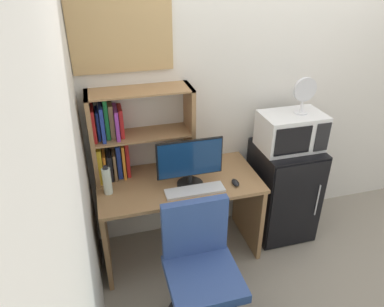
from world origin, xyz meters
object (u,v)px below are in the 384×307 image
microwave (291,131)px  wall_corkboard (122,37)px  keyboard (195,191)px  desk_chair (201,277)px  hutch_bookshelf (126,135)px  desk_fan (304,93)px  monitor (190,162)px  computer_mouse (235,183)px  mini_fridge (282,190)px  water_bottle (107,181)px

microwave → wall_corkboard: (-1.30, 0.27, 0.78)m
keyboard → desk_chair: bearing=-101.2°
hutch_bookshelf → microwave: 1.36m
desk_fan → keyboard: bearing=-167.0°
monitor → desk_fan: bearing=6.9°
computer_mouse → mini_fridge: size_ratio=0.11×
computer_mouse → microwave: bearing=21.0°
hutch_bookshelf → wall_corkboard: wall_corkboard is taller
microwave → desk_chair: size_ratio=0.56×
hutch_bookshelf → keyboard: hutch_bookshelf is taller
keyboard → desk_chair: 0.63m
hutch_bookshelf → monitor: bearing=-32.7°
water_bottle → desk_fan: (1.60, 0.06, 0.52)m
monitor → desk_chair: bearing=-98.3°
mini_fridge → computer_mouse: bearing=-159.3°
monitor → computer_mouse: 0.40m
mini_fridge → microwave: bearing=89.6°
hutch_bookshelf → keyboard: (0.45, -0.39, -0.35)m
hutch_bookshelf → water_bottle: 0.38m
monitor → keyboard: size_ratio=1.13×
mini_fridge → desk_fan: bearing=-2.7°
water_bottle → desk_fan: 1.68m
monitor → mini_fridge: bearing=7.6°
water_bottle → wall_corkboard: bearing=55.6°
mini_fridge → wall_corkboard: wall_corkboard is taller
hutch_bookshelf → monitor: hutch_bookshelf is taller
monitor → wall_corkboard: (-0.39, 0.39, 0.86)m
monitor → keyboard: (0.01, -0.10, -0.20)m
desk_fan → mini_fridge: bearing=177.3°
desk_fan → desk_chair: (-1.06, -0.73, -0.98)m
desk_fan → water_bottle: bearing=-177.8°
monitor → wall_corkboard: size_ratio=0.70×
keyboard → wall_corkboard: bearing=129.1°
keyboard → mini_fridge: mini_fridge is taller
mini_fridge → microwave: 0.60m
desk_fan → desk_chair: 1.62m
keyboard → mini_fridge: size_ratio=0.52×
mini_fridge → desk_chair: size_ratio=0.95×
water_bottle → wall_corkboard: wall_corkboard is taller
mini_fridge → desk_chair: desk_chair is taller
monitor → keyboard: bearing=-83.9°
microwave → desk_fan: 0.34m
computer_mouse → wall_corkboard: size_ratio=0.14×
hutch_bookshelf → wall_corkboard: 0.73m
computer_mouse → wall_corkboard: wall_corkboard is taller
microwave → desk_fan: (0.06, -0.01, 0.33)m
computer_mouse → desk_chair: desk_chair is taller
water_bottle → desk_chair: bearing=-51.3°
desk_fan → wall_corkboard: 1.47m
wall_corkboard → keyboard: bearing=-50.9°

